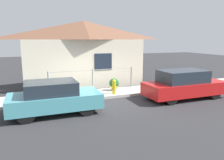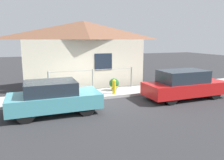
{
  "view_description": "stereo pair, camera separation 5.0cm",
  "coord_description": "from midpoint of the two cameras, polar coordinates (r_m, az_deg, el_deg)",
  "views": [
    {
      "loc": [
        -3.3,
        -10.01,
        3.0
      ],
      "look_at": [
        0.65,
        0.3,
        0.9
      ],
      "focal_mm": 35.0,
      "sensor_mm": 36.0,
      "label": 1
    },
    {
      "loc": [
        -3.26,
        -10.03,
        3.0
      ],
      "look_at": [
        0.65,
        0.3,
        0.9
      ],
      "focal_mm": 35.0,
      "sensor_mm": 36.0,
      "label": 2
    }
  ],
  "objects": [
    {
      "name": "car_left",
      "position": [
        9.1,
        -15.09,
        -4.39
      ],
      "size": [
        3.63,
        1.68,
        1.34
      ],
      "rotation": [
        0.0,
        0.0,
        0.0
      ],
      "color": "teal",
      "rests_on": "ground_plane"
    },
    {
      "name": "ground_plane",
      "position": [
        10.96,
        -2.74,
        -5.13
      ],
      "size": [
        60.0,
        60.0,
        0.0
      ],
      "primitive_type": "plane",
      "color": "#2D2D30"
    },
    {
      "name": "fence",
      "position": [
        12.29,
        -5.15,
        0.38
      ],
      "size": [
        4.9,
        0.1,
        1.19
      ],
      "color": "#999993",
      "rests_on": "sidewalk"
    },
    {
      "name": "sidewalk",
      "position": [
        11.76,
        -4.1,
        -3.68
      ],
      "size": [
        24.0,
        1.77,
        0.14
      ],
      "color": "#B2AFA8",
      "rests_on": "ground_plane"
    },
    {
      "name": "fire_hydrant",
      "position": [
        11.35,
        0.42,
        -1.7
      ],
      "size": [
        0.41,
        0.18,
        0.78
      ],
      "color": "yellow",
      "rests_on": "sidewalk"
    },
    {
      "name": "car_right",
      "position": [
        11.59,
        18.22,
        -1.15
      ],
      "size": [
        4.23,
        1.65,
        1.45
      ],
      "rotation": [
        0.0,
        0.0,
        0.01
      ],
      "color": "red",
      "rests_on": "ground_plane"
    },
    {
      "name": "house",
      "position": [
        13.88,
        -7.45,
        11.81
      ],
      "size": [
        7.7,
        2.23,
        4.09
      ],
      "color": "beige",
      "rests_on": "ground_plane"
    },
    {
      "name": "potted_plant_near_hydrant",
      "position": [
        12.13,
        0.43,
        -0.98
      ],
      "size": [
        0.55,
        0.55,
        0.69
      ],
      "color": "slate",
      "rests_on": "sidewalk"
    },
    {
      "name": "potted_plant_by_fence",
      "position": [
        11.53,
        -18.04,
        -2.57
      ],
      "size": [
        0.48,
        0.48,
        0.57
      ],
      "color": "slate",
      "rests_on": "sidewalk"
    }
  ]
}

